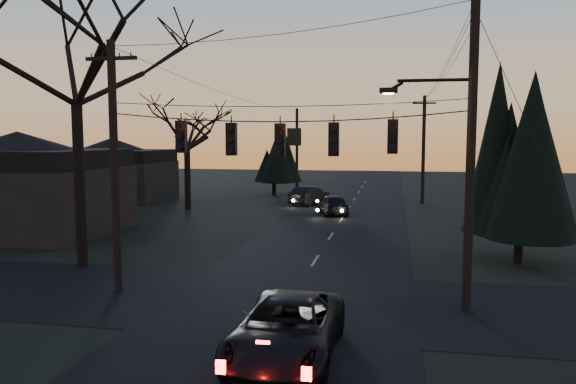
% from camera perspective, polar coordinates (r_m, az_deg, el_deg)
% --- Properties ---
extents(main_road, '(8.00, 120.00, 0.02)m').
position_cam_1_polar(main_road, '(28.15, 3.91, -5.23)').
color(main_road, black).
rests_on(main_road, ground).
extents(cross_road, '(60.00, 7.00, 0.02)m').
position_cam_1_polar(cross_road, '(18.53, 0.15, -11.03)').
color(cross_road, black).
rests_on(cross_road, ground).
extents(utility_pole_right, '(5.00, 0.30, 10.00)m').
position_cam_1_polar(utility_pole_right, '(18.38, 17.61, -11.47)').
color(utility_pole_right, black).
rests_on(utility_pole_right, ground).
extents(utility_pole_left, '(1.80, 0.30, 8.50)m').
position_cam_1_polar(utility_pole_left, '(20.46, -16.85, -9.68)').
color(utility_pole_left, black).
rests_on(utility_pole_left, ground).
extents(utility_pole_far_r, '(1.80, 0.30, 8.50)m').
position_cam_1_polar(utility_pole_far_r, '(45.81, 13.47, -1.15)').
color(utility_pole_far_r, black).
rests_on(utility_pole_far_r, ground).
extents(utility_pole_far_l, '(0.30, 0.30, 8.00)m').
position_cam_1_polar(utility_pole_far_l, '(54.50, 0.91, 0.08)').
color(utility_pole_far_l, black).
rests_on(utility_pole_far_l, ground).
extents(span_signal_assembly, '(11.50, 0.44, 1.55)m').
position_cam_1_polar(span_signal_assembly, '(17.79, -0.61, 5.50)').
color(span_signal_assembly, black).
rests_on(span_signal_assembly, ground).
extents(bare_tree_left, '(9.89, 9.89, 13.17)m').
position_cam_1_polar(bare_tree_left, '(24.43, -20.91, 14.44)').
color(bare_tree_left, black).
rests_on(bare_tree_left, ground).
extents(evergreen_right, '(4.00, 4.00, 7.89)m').
position_cam_1_polar(evergreen_right, '(25.19, 22.69, 3.44)').
color(evergreen_right, black).
rests_on(evergreen_right, ground).
extents(bare_tree_dist, '(6.49, 6.49, 8.67)m').
position_cam_1_polar(bare_tree_dist, '(41.38, -10.26, 6.60)').
color(bare_tree_dist, black).
rests_on(bare_tree_dist, ground).
extents(evergreen_dist, '(3.37, 3.37, 5.77)m').
position_cam_1_polar(evergreen_dist, '(50.53, -1.44, 3.58)').
color(evergreen_dist, black).
rests_on(evergreen_dist, ground).
extents(house_left_near, '(10.00, 8.00, 5.60)m').
position_cam_1_polar(house_left_near, '(34.21, -25.62, 0.88)').
color(house_left_near, black).
rests_on(house_left_near, ground).
extents(house_left_far, '(9.00, 7.00, 5.20)m').
position_cam_1_polar(house_left_far, '(49.36, -17.41, 2.26)').
color(house_left_far, black).
rests_on(house_left_far, ground).
extents(suv_near, '(2.42, 5.16, 1.43)m').
position_cam_1_polar(suv_near, '(13.85, -0.12, -13.82)').
color(suv_near, black).
rests_on(suv_near, ground).
extents(sedan_oncoming_a, '(2.77, 4.43, 1.41)m').
position_cam_1_polar(sedan_oncoming_a, '(38.39, 4.59, -1.26)').
color(sedan_oncoming_a, black).
rests_on(sedan_oncoming_a, ground).
extents(sedan_oncoming_b, '(2.85, 4.60, 1.43)m').
position_cam_1_polar(sedan_oncoming_b, '(43.81, 2.20, -0.36)').
color(sedan_oncoming_b, black).
rests_on(sedan_oncoming_b, ground).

